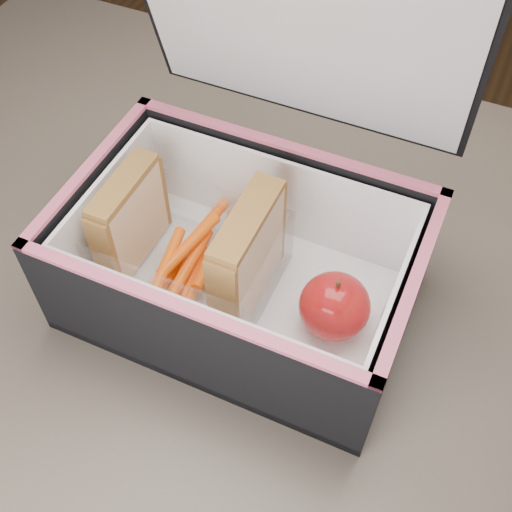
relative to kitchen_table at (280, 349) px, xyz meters
The scene contains 8 objects.
kitchen_table is the anchor object (origin of this frame).
lunch_bag 0.16m from the kitchen_table, 169.84° to the right, with size 0.32×0.27×0.31m.
plastic_tub 0.17m from the kitchen_table, behind, with size 0.17×0.12×0.07m, color white, non-canonical shape.
sandwich_left 0.22m from the kitchen_table, behind, with size 0.03×0.09×0.10m.
sandwich_right 0.17m from the kitchen_table, 159.61° to the right, with size 0.03×0.10×0.11m.
carrot_sticks 0.16m from the kitchen_table, behind, with size 0.06×0.15×0.03m.
paper_napkin 0.12m from the kitchen_table, ahead, with size 0.07×0.07×0.01m, color white.
red_apple 0.15m from the kitchen_table, 15.49° to the right, with size 0.08×0.08×0.07m.
Camera 1 is at (0.12, -0.33, 1.28)m, focal length 45.00 mm.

